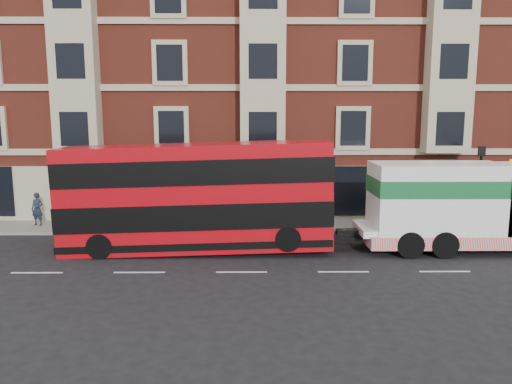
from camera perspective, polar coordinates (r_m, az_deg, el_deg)
ground at (r=19.79m, az=-1.66°, el=-9.15°), size 120.00×120.00×0.00m
sidewalk at (r=26.99m, az=-1.35°, el=-3.97°), size 90.00×3.00×0.15m
victorian_terrace at (r=33.99m, az=-0.36°, el=15.70°), size 45.00×12.00×20.40m
lamp_post_west at (r=26.02m, az=-14.75°, el=1.06°), size 0.35×0.15×4.35m
lamp_post_east at (r=27.77m, az=24.19°, el=1.05°), size 0.35×0.15×4.35m
double_decker_bus at (r=22.29m, az=-6.86°, el=-0.37°), size 11.87×2.73×4.81m
tow_truck at (r=24.22m, az=22.84°, el=-1.33°), size 9.51×2.81×3.96m
pedestrian at (r=29.20m, az=-23.72°, el=-1.81°), size 0.72×0.54×1.78m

